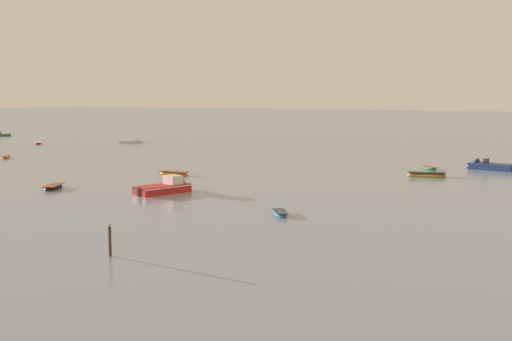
{
  "coord_description": "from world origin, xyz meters",
  "views": [
    {
      "loc": [
        62.25,
        -20.58,
        9.46
      ],
      "look_at": [
        22.89,
        41.92,
        0.75
      ],
      "focal_mm": 44.14,
      "sensor_mm": 36.0,
      "label": 1
    }
  ],
  "objects_px": {
    "rowboat_moored_3": "(280,213)",
    "mooring_post_near": "(110,241)",
    "rowboat_moored_2": "(6,157)",
    "rowboat_moored_0": "(174,174)",
    "motorboat_moored_6": "(171,188)",
    "rowboat_moored_8": "(428,168)",
    "rowboat_moored_6": "(38,143)",
    "rowboat_moored_1": "(427,175)",
    "motorboat_moored_5": "(133,142)",
    "motorboat_moored_4": "(0,135)",
    "rowboat_moored_7": "(53,187)",
    "motorboat_moored_0": "(485,167)"
  },
  "relations": [
    {
      "from": "rowboat_moored_3",
      "to": "mooring_post_near",
      "type": "height_order",
      "value": "mooring_post_near"
    },
    {
      "from": "rowboat_moored_2",
      "to": "rowboat_moored_0",
      "type": "bearing_deg",
      "value": -135.01
    },
    {
      "from": "rowboat_moored_3",
      "to": "motorboat_moored_6",
      "type": "relative_size",
      "value": 0.42
    },
    {
      "from": "rowboat_moored_2",
      "to": "rowboat_moored_8",
      "type": "distance_m",
      "value": 63.04
    },
    {
      "from": "motorboat_moored_6",
      "to": "rowboat_moored_6",
      "type": "xyz_separation_m",
      "value": [
        -64.02,
        35.37,
        -0.22
      ]
    },
    {
      "from": "rowboat_moored_6",
      "to": "mooring_post_near",
      "type": "xyz_separation_m",
      "value": [
        77.35,
        -56.89,
        0.76
      ]
    },
    {
      "from": "rowboat_moored_1",
      "to": "rowboat_moored_8",
      "type": "bearing_deg",
      "value": -96.42
    },
    {
      "from": "motorboat_moored_5",
      "to": "mooring_post_near",
      "type": "bearing_deg",
      "value": -86.69
    },
    {
      "from": "rowboat_moored_3",
      "to": "rowboat_moored_8",
      "type": "distance_m",
      "value": 38.0
    },
    {
      "from": "motorboat_moored_6",
      "to": "mooring_post_near",
      "type": "xyz_separation_m",
      "value": [
        13.33,
        -21.52,
        0.54
      ]
    },
    {
      "from": "motorboat_moored_4",
      "to": "mooring_post_near",
      "type": "bearing_deg",
      "value": 106.92
    },
    {
      "from": "motorboat_moored_5",
      "to": "rowboat_moored_7",
      "type": "height_order",
      "value": "motorboat_moored_5"
    },
    {
      "from": "rowboat_moored_2",
      "to": "rowboat_moored_8",
      "type": "height_order",
      "value": "rowboat_moored_8"
    },
    {
      "from": "motorboat_moored_5",
      "to": "rowboat_moored_8",
      "type": "height_order",
      "value": "motorboat_moored_5"
    },
    {
      "from": "motorboat_moored_0",
      "to": "motorboat_moored_5",
      "type": "distance_m",
      "value": 72.87
    },
    {
      "from": "rowboat_moored_6",
      "to": "mooring_post_near",
      "type": "height_order",
      "value": "mooring_post_near"
    },
    {
      "from": "rowboat_moored_1",
      "to": "rowboat_moored_3",
      "type": "height_order",
      "value": "rowboat_moored_1"
    },
    {
      "from": "motorboat_moored_4",
      "to": "rowboat_moored_7",
      "type": "distance_m",
      "value": 95.71
    },
    {
      "from": "rowboat_moored_2",
      "to": "rowboat_moored_6",
      "type": "distance_m",
      "value": 29.75
    },
    {
      "from": "motorboat_moored_4",
      "to": "rowboat_moored_2",
      "type": "bearing_deg",
      "value": 104.98
    },
    {
      "from": "rowboat_moored_7",
      "to": "motorboat_moored_5",
      "type": "bearing_deg",
      "value": -173.66
    },
    {
      "from": "rowboat_moored_6",
      "to": "rowboat_moored_7",
      "type": "xyz_separation_m",
      "value": [
        52.26,
        -40.03,
        0.0
      ]
    },
    {
      "from": "rowboat_moored_8",
      "to": "mooring_post_near",
      "type": "distance_m",
      "value": 54.85
    },
    {
      "from": "rowboat_moored_2",
      "to": "rowboat_moored_7",
      "type": "xyz_separation_m",
      "value": [
        32.3,
        -17.98,
        0.03
      ]
    },
    {
      "from": "rowboat_moored_6",
      "to": "rowboat_moored_8",
      "type": "height_order",
      "value": "rowboat_moored_6"
    },
    {
      "from": "rowboat_moored_2",
      "to": "rowboat_moored_8",
      "type": "relative_size",
      "value": 0.92
    },
    {
      "from": "motorboat_moored_0",
      "to": "rowboat_moored_8",
      "type": "distance_m",
      "value": 7.4
    },
    {
      "from": "rowboat_moored_8",
      "to": "rowboat_moored_3",
      "type": "bearing_deg",
      "value": 125.94
    },
    {
      "from": "rowboat_moored_3",
      "to": "motorboat_moored_5",
      "type": "bearing_deg",
      "value": -167.6
    },
    {
      "from": "motorboat_moored_0",
      "to": "motorboat_moored_5",
      "type": "height_order",
      "value": "motorboat_moored_0"
    },
    {
      "from": "motorboat_moored_5",
      "to": "rowboat_moored_7",
      "type": "bearing_deg",
      "value": -93.01
    },
    {
      "from": "motorboat_moored_4",
      "to": "rowboat_moored_3",
      "type": "height_order",
      "value": "motorboat_moored_4"
    },
    {
      "from": "rowboat_moored_7",
      "to": "motorboat_moored_6",
      "type": "bearing_deg",
      "value": 81.9
    },
    {
      "from": "motorboat_moored_5",
      "to": "rowboat_moored_6",
      "type": "xyz_separation_m",
      "value": [
        -13.94,
        -12.57,
        -0.08
      ]
    },
    {
      "from": "mooring_post_near",
      "to": "motorboat_moored_5",
      "type": "bearing_deg",
      "value": 132.39
    },
    {
      "from": "rowboat_moored_0",
      "to": "rowboat_moored_1",
      "type": "height_order",
      "value": "rowboat_moored_1"
    },
    {
      "from": "motorboat_moored_0",
      "to": "rowboat_moored_3",
      "type": "distance_m",
      "value": 42.46
    },
    {
      "from": "rowboat_moored_7",
      "to": "rowboat_moored_0",
      "type": "bearing_deg",
      "value": 138.67
    },
    {
      "from": "motorboat_moored_4",
      "to": "motorboat_moored_5",
      "type": "height_order",
      "value": "motorboat_moored_5"
    },
    {
      "from": "motorboat_moored_0",
      "to": "rowboat_moored_2",
      "type": "height_order",
      "value": "motorboat_moored_0"
    },
    {
      "from": "motorboat_moored_5",
      "to": "rowboat_moored_6",
      "type": "bearing_deg",
      "value": -177.03
    },
    {
      "from": "rowboat_moored_3",
      "to": "rowboat_moored_7",
      "type": "distance_m",
      "value": 27.06
    },
    {
      "from": "motorboat_moored_0",
      "to": "rowboat_moored_2",
      "type": "relative_size",
      "value": 2.39
    },
    {
      "from": "rowboat_moored_0",
      "to": "motorboat_moored_5",
      "type": "bearing_deg",
      "value": 132.04
    },
    {
      "from": "motorboat_moored_6",
      "to": "rowboat_moored_7",
      "type": "xyz_separation_m",
      "value": [
        -11.76,
        -4.66,
        -0.21
      ]
    },
    {
      "from": "mooring_post_near",
      "to": "motorboat_moored_0",
      "type": "bearing_deg",
      "value": 81.6
    },
    {
      "from": "rowboat_moored_6",
      "to": "rowboat_moored_3",
      "type": "bearing_deg",
      "value": 15.86
    },
    {
      "from": "motorboat_moored_0",
      "to": "mooring_post_near",
      "type": "bearing_deg",
      "value": 92.36
    },
    {
      "from": "motorboat_moored_5",
      "to": "motorboat_moored_6",
      "type": "distance_m",
      "value": 69.33
    },
    {
      "from": "motorboat_moored_4",
      "to": "mooring_post_near",
      "type": "distance_m",
      "value": 125.93
    }
  ]
}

